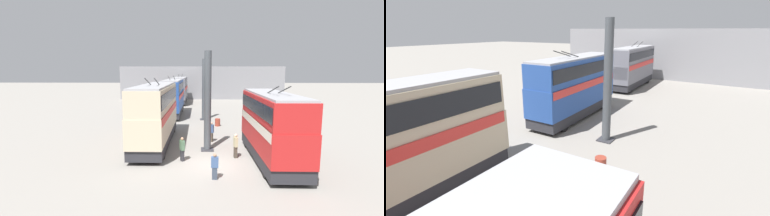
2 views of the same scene
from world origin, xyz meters
The scene contains 5 objects.
depot_back_wall centered at (40.09, 0.00, 3.60)m, with size 0.50×36.00×7.19m.
support_column_far centered at (16.05, 0.00, 3.74)m, with size 0.99×0.99×7.72m.
bus_right_mid centered at (19.18, 4.31, 2.84)m, with size 9.72×2.54×5.61m.
bus_right_far centered at (33.07, 4.31, 2.85)m, with size 9.85×2.54×5.62m.
oil_drum centered at (12.24, -1.47, 0.42)m, with size 0.62×0.62×0.84m.
Camera 2 is at (1.67, -6.49, 7.02)m, focal length 24.00 mm.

